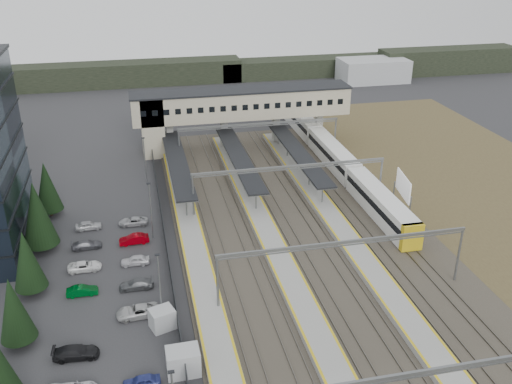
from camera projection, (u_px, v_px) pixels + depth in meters
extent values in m
plane|color=#2B2B2D|center=(225.00, 271.00, 68.96)|extent=(220.00, 220.00, 0.00)
cylinder|color=black|center=(20.00, 340.00, 56.43)|extent=(0.44, 0.44, 1.20)
cone|color=black|center=(14.00, 308.00, 54.84)|extent=(3.54, 3.54, 6.80)
cylinder|color=black|center=(33.00, 289.00, 64.41)|extent=(0.44, 0.44, 1.20)
cone|color=black|center=(27.00, 260.00, 62.78)|extent=(3.64, 3.64, 7.00)
cylinder|color=black|center=(43.00, 246.00, 73.28)|extent=(0.44, 0.44, 1.20)
cone|color=black|center=(37.00, 213.00, 71.33)|extent=(4.42, 4.42, 8.50)
cylinder|color=black|center=(51.00, 211.00, 82.15)|extent=(0.44, 0.44, 1.20)
cone|color=black|center=(47.00, 186.00, 80.47)|extent=(3.74, 3.74, 7.20)
imported|color=black|center=(76.00, 352.00, 54.74)|extent=(4.46, 2.00, 1.27)
imported|color=#004715|center=(82.00, 291.00, 64.17)|extent=(3.49, 1.25, 1.14)
imported|color=white|center=(85.00, 266.00, 68.87)|extent=(4.01, 1.86, 1.11)
imported|color=#4B4B52|center=(87.00, 245.00, 73.57)|extent=(3.95, 1.84, 1.12)
imported|color=#ACACB0|center=(89.00, 225.00, 78.25)|extent=(3.64, 1.60, 1.22)
imported|color=navy|center=(141.00, 382.00, 51.24)|extent=(3.45, 1.42, 1.17)
imported|color=#BBBBBB|center=(138.00, 311.00, 60.62)|extent=(4.63, 2.29, 1.26)
imported|color=#515457|center=(136.00, 284.00, 65.34)|extent=(4.01, 1.72, 1.15)
imported|color=silver|center=(135.00, 260.00, 70.03)|extent=(3.58, 1.57, 1.20)
imported|color=#8C000A|center=(134.00, 239.00, 74.71)|extent=(3.94, 1.56, 1.27)
imported|color=#A9AAAD|center=(133.00, 221.00, 79.44)|extent=(4.16, 2.19, 1.12)
cube|color=black|center=(171.00, 372.00, 41.88)|extent=(0.50, 0.25, 0.15)
cylinder|color=slate|center=(160.00, 288.00, 58.63)|extent=(0.16, 0.16, 8.00)
cube|color=black|center=(157.00, 255.00, 56.95)|extent=(0.50, 0.25, 0.15)
cylinder|color=slate|center=(151.00, 211.00, 74.59)|extent=(0.16, 0.16, 8.00)
cube|color=black|center=(149.00, 184.00, 72.91)|extent=(0.50, 0.25, 0.15)
cylinder|color=slate|center=(145.00, 162.00, 90.55)|extent=(0.16, 0.16, 8.00)
cube|color=black|center=(143.00, 138.00, 88.87)|extent=(0.50, 0.25, 0.15)
cube|color=#26282B|center=(167.00, 249.00, 71.71)|extent=(0.08, 90.00, 2.00)
cube|color=#A9ACAE|center=(183.00, 361.00, 52.65)|extent=(3.11, 2.31, 2.56)
cube|color=#A9ACAE|center=(162.00, 319.00, 58.71)|extent=(2.91, 2.66, 2.20)
cube|color=#363329|center=(307.00, 240.00, 75.70)|extent=(34.00, 90.00, 0.20)
cube|color=#59544C|center=(213.00, 249.00, 73.14)|extent=(0.08, 90.00, 0.14)
cube|color=#59544C|center=(224.00, 248.00, 73.42)|extent=(0.08, 90.00, 0.14)
cube|color=#59544C|center=(243.00, 246.00, 73.92)|extent=(0.08, 90.00, 0.14)
cube|color=#59544C|center=(254.00, 244.00, 74.20)|extent=(0.08, 90.00, 0.14)
cube|color=#59544C|center=(288.00, 241.00, 75.09)|extent=(0.08, 90.00, 0.14)
cube|color=#59544C|center=(298.00, 239.00, 75.37)|extent=(0.08, 90.00, 0.14)
cube|color=#59544C|center=(317.00, 237.00, 75.87)|extent=(0.08, 90.00, 0.14)
cube|color=#59544C|center=(327.00, 236.00, 76.15)|extent=(0.08, 90.00, 0.14)
cube|color=#59544C|center=(359.00, 233.00, 77.04)|extent=(0.08, 90.00, 0.14)
cube|color=#59544C|center=(369.00, 232.00, 77.32)|extent=(0.08, 90.00, 0.14)
cube|color=#59544C|center=(386.00, 230.00, 77.82)|extent=(0.08, 90.00, 0.14)
cube|color=#59544C|center=(396.00, 229.00, 78.10)|extent=(0.08, 90.00, 0.14)
cube|color=#969690|center=(195.00, 250.00, 72.62)|extent=(3.20, 82.00, 0.90)
cube|color=gold|center=(183.00, 248.00, 72.14)|extent=(0.25, 82.00, 0.02)
cube|color=gold|center=(206.00, 245.00, 72.71)|extent=(0.25, 82.00, 0.02)
cube|color=#969690|center=(271.00, 241.00, 74.57)|extent=(3.20, 82.00, 0.90)
cube|color=gold|center=(260.00, 239.00, 74.10)|extent=(0.25, 82.00, 0.02)
cube|color=gold|center=(282.00, 237.00, 74.66)|extent=(0.25, 82.00, 0.02)
cube|color=#969690|center=(343.00, 233.00, 76.53)|extent=(3.20, 82.00, 0.90)
cube|color=gold|center=(333.00, 232.00, 76.05)|extent=(0.25, 82.00, 0.02)
cube|color=gold|center=(353.00, 229.00, 76.62)|extent=(0.25, 82.00, 0.02)
cube|color=black|center=(177.00, 162.00, 90.64)|extent=(3.00, 30.00, 0.25)
cube|color=slate|center=(177.00, 162.00, 90.70)|extent=(3.10, 30.00, 0.12)
cylinder|color=slate|center=(186.00, 206.00, 79.78)|extent=(0.20, 0.20, 3.10)
cylinder|color=slate|center=(182.00, 187.00, 85.55)|extent=(0.20, 0.20, 3.10)
cylinder|color=slate|center=(178.00, 171.00, 91.31)|extent=(0.20, 0.20, 3.10)
cylinder|color=slate|center=(174.00, 156.00, 97.07)|extent=(0.20, 0.20, 3.10)
cylinder|color=slate|center=(171.00, 144.00, 102.84)|extent=(0.20, 0.20, 3.10)
cube|color=black|center=(239.00, 157.00, 92.59)|extent=(3.00, 30.00, 0.25)
cube|color=slate|center=(239.00, 157.00, 92.66)|extent=(3.10, 30.00, 0.12)
cylinder|color=slate|center=(256.00, 199.00, 81.74)|extent=(0.20, 0.20, 3.10)
cylinder|color=slate|center=(247.00, 181.00, 87.50)|extent=(0.20, 0.20, 3.10)
cylinder|color=slate|center=(239.00, 166.00, 93.26)|extent=(0.20, 0.20, 3.10)
cylinder|color=slate|center=(232.00, 152.00, 99.03)|extent=(0.20, 0.20, 3.10)
cylinder|color=slate|center=(226.00, 140.00, 104.79)|extent=(0.20, 0.20, 3.10)
cube|color=black|center=(298.00, 152.00, 94.55)|extent=(3.00, 30.00, 0.25)
cube|color=slate|center=(298.00, 153.00, 94.61)|extent=(3.10, 30.00, 0.12)
cylinder|color=slate|center=(322.00, 193.00, 83.69)|extent=(0.20, 0.20, 3.10)
cylinder|color=slate|center=(309.00, 176.00, 89.45)|extent=(0.20, 0.20, 3.10)
cylinder|color=slate|center=(298.00, 161.00, 95.22)|extent=(0.20, 0.20, 3.10)
cylinder|color=slate|center=(287.00, 148.00, 100.98)|extent=(0.20, 0.20, 3.10)
cylinder|color=slate|center=(278.00, 136.00, 106.74)|extent=(0.20, 0.20, 3.10)
cube|color=tan|center=(242.00, 103.00, 104.69)|extent=(40.00, 6.00, 5.00)
cube|color=black|center=(242.00, 90.00, 103.62)|extent=(40.40, 6.40, 0.30)
cube|color=tan|center=(152.00, 125.00, 102.73)|extent=(4.00, 6.00, 11.00)
cube|color=black|center=(143.00, 114.00, 98.46)|extent=(1.00, 0.06, 1.00)
cube|color=black|center=(155.00, 113.00, 98.85)|extent=(1.00, 0.06, 1.00)
cube|color=black|center=(166.00, 112.00, 99.24)|extent=(1.00, 0.06, 1.00)
cube|color=black|center=(178.00, 112.00, 99.63)|extent=(1.00, 0.06, 1.00)
cube|color=black|center=(189.00, 111.00, 100.02)|extent=(1.00, 0.06, 1.00)
cube|color=black|center=(201.00, 110.00, 100.41)|extent=(1.00, 0.06, 1.00)
cube|color=black|center=(212.00, 110.00, 100.80)|extent=(1.00, 0.06, 1.00)
cube|color=black|center=(223.00, 109.00, 101.19)|extent=(1.00, 0.06, 1.00)
cube|color=black|center=(234.00, 108.00, 101.58)|extent=(1.00, 0.06, 1.00)
cube|color=black|center=(245.00, 107.00, 101.97)|extent=(1.00, 0.06, 1.00)
cube|color=black|center=(256.00, 107.00, 102.36)|extent=(1.00, 0.06, 1.00)
cube|color=black|center=(267.00, 106.00, 102.75)|extent=(1.00, 0.06, 1.00)
cube|color=black|center=(278.00, 105.00, 103.14)|extent=(1.00, 0.06, 1.00)
cube|color=black|center=(288.00, 105.00, 103.53)|extent=(1.00, 0.06, 1.00)
cube|color=black|center=(299.00, 104.00, 103.92)|extent=(1.00, 0.06, 1.00)
cube|color=black|center=(309.00, 103.00, 104.31)|extent=(1.00, 0.06, 1.00)
cube|color=black|center=(320.00, 103.00, 104.70)|extent=(1.00, 0.06, 1.00)
cube|color=black|center=(330.00, 102.00, 105.10)|extent=(1.00, 0.06, 1.00)
cube|color=black|center=(340.00, 102.00, 105.49)|extent=(1.00, 0.06, 1.00)
cube|color=#969690|center=(162.00, 138.00, 104.07)|extent=(1.20, 1.60, 6.00)
cube|color=#969690|center=(170.00, 137.00, 104.36)|extent=(1.20, 1.60, 6.00)
cube|color=#969690|center=(224.00, 133.00, 106.31)|extent=(1.20, 1.60, 6.00)
cube|color=#969690|center=(276.00, 130.00, 108.26)|extent=(1.20, 1.60, 6.00)
cube|color=#969690|center=(318.00, 127.00, 109.92)|extent=(1.20, 1.60, 6.00)
cube|color=slate|center=(438.00, 369.00, 43.54)|extent=(28.40, 0.25, 0.35)
cube|color=slate|center=(437.00, 373.00, 43.71)|extent=(28.40, 0.12, 0.12)
cylinder|color=slate|center=(218.00, 285.00, 60.01)|extent=(0.28, 0.28, 7.00)
cylinder|color=slate|center=(458.00, 256.00, 65.48)|extent=(0.28, 0.28, 7.00)
cube|color=slate|center=(345.00, 242.00, 61.28)|extent=(28.40, 0.25, 0.35)
cube|color=slate|center=(345.00, 245.00, 61.44)|extent=(28.40, 0.12, 0.12)
cylinder|color=slate|center=(193.00, 198.00, 79.52)|extent=(0.28, 0.28, 7.00)
cylinder|color=slate|center=(380.00, 181.00, 84.99)|extent=(0.28, 0.28, 7.00)
cube|color=slate|center=(290.00, 167.00, 80.78)|extent=(28.40, 0.25, 0.35)
cube|color=slate|center=(290.00, 169.00, 80.95)|extent=(28.40, 0.12, 0.12)
cylinder|color=slate|center=(179.00, 149.00, 97.25)|extent=(0.28, 0.28, 7.00)
cylinder|color=slate|center=(335.00, 137.00, 102.72)|extent=(0.28, 0.28, 7.00)
cube|color=slate|center=(259.00, 124.00, 98.52)|extent=(28.40, 0.25, 0.35)
cube|color=slate|center=(259.00, 126.00, 98.69)|extent=(28.40, 0.12, 0.12)
cube|color=white|center=(381.00, 204.00, 80.78)|extent=(2.83, 19.58, 3.63)
cube|color=black|center=(381.00, 202.00, 80.61)|extent=(2.89, 18.98, 0.91)
cube|color=slate|center=(380.00, 214.00, 81.43)|extent=(2.42, 18.18, 0.50)
cube|color=white|center=(333.00, 155.00, 98.68)|extent=(2.83, 19.58, 3.63)
cube|color=black|center=(333.00, 152.00, 98.51)|extent=(2.89, 18.98, 0.91)
cube|color=slate|center=(332.00, 163.00, 99.33)|extent=(2.42, 18.18, 0.50)
cube|color=white|center=(300.00, 120.00, 116.58)|extent=(2.83, 19.58, 3.63)
cube|color=black|center=(300.00, 118.00, 116.41)|extent=(2.89, 18.98, 0.91)
cube|color=slate|center=(300.00, 127.00, 117.23)|extent=(2.42, 18.18, 0.50)
cube|color=gold|center=(412.00, 237.00, 72.19)|extent=(2.85, 0.90, 3.63)
cylinder|color=slate|center=(410.00, 207.00, 80.82)|extent=(0.20, 0.20, 3.41)
cylinder|color=slate|center=(394.00, 192.00, 85.61)|extent=(0.20, 0.20, 3.41)
cube|color=white|center=(403.00, 186.00, 82.29)|extent=(1.15, 6.34, 3.20)
cube|color=black|center=(127.00, 74.00, 149.99)|extent=(60.00, 8.00, 6.00)
cube|color=black|center=(309.00, 67.00, 159.96)|extent=(50.00, 8.00, 5.00)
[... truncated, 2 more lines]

